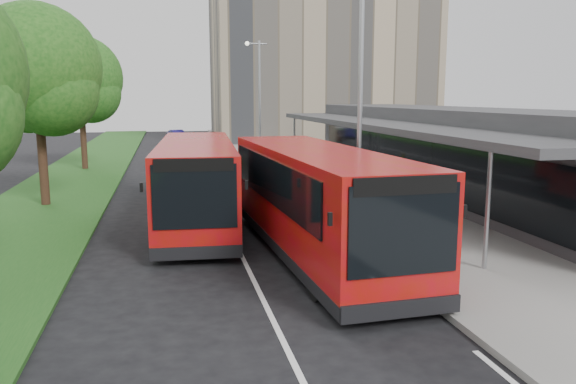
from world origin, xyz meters
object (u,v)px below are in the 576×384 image
(lamp_post_near, at_px, (358,91))
(bus_second, at_px, (197,182))
(car_near, at_px, (212,137))
(tree_mid, at_px, (37,76))
(tree_far, at_px, (80,84))
(lamp_post_far, at_px, (258,94))
(car_far, at_px, (177,135))
(litter_bin, at_px, (322,179))
(bus_main, at_px, (317,202))
(bollard, at_px, (283,164))

(lamp_post_near, bearing_deg, bus_second, 155.19)
(lamp_post_near, relative_size, car_near, 2.22)
(tree_mid, xyz_separation_m, tree_far, (0.00, 12.00, -0.04))
(lamp_post_far, relative_size, car_near, 2.22)
(bus_second, height_order, car_near, bus_second)
(tree_far, bearing_deg, lamp_post_far, 4.87)
(car_near, bearing_deg, car_far, 117.86)
(lamp_post_near, height_order, lamp_post_far, same)
(litter_bin, bearing_deg, car_far, 100.65)
(bus_second, xyz_separation_m, litter_bin, (6.34, 6.14, -0.98))
(tree_far, distance_m, lamp_post_near, 22.07)
(lamp_post_far, relative_size, bus_main, 0.73)
(tree_mid, relative_size, litter_bin, 10.54)
(litter_bin, relative_size, car_far, 0.23)
(bus_main, relative_size, car_far, 3.19)
(tree_mid, distance_m, bus_main, 13.66)
(lamp_post_far, relative_size, car_far, 2.33)
(tree_far, height_order, lamp_post_far, tree_far)
(lamp_post_near, distance_m, car_near, 37.64)
(tree_far, bearing_deg, litter_bin, -40.52)
(bus_second, height_order, litter_bin, bus_second)
(car_near, xyz_separation_m, car_far, (-3.18, 4.08, -0.05))
(lamp_post_near, xyz_separation_m, car_near, (-1.79, 37.38, -4.10))
(lamp_post_near, xyz_separation_m, bus_main, (-2.00, -2.39, -3.14))
(bus_main, height_order, litter_bin, bus_main)
(lamp_post_near, xyz_separation_m, car_far, (-4.98, 41.45, -4.15))
(tree_mid, height_order, lamp_post_near, tree_mid)
(litter_bin, bearing_deg, bus_main, -106.45)
(car_far, bearing_deg, lamp_post_near, -101.50)
(lamp_post_near, xyz_separation_m, bus_second, (-5.12, 2.37, -3.20))
(bus_main, distance_m, bollard, 17.26)
(lamp_post_far, xyz_separation_m, car_far, (-4.98, 21.45, -4.15))
(bus_second, height_order, car_far, bus_second)
(bus_second, bearing_deg, bus_main, -53.20)
(bollard, relative_size, car_far, 0.27)
(bus_main, xyz_separation_m, bollard, (2.55, 17.04, -0.96))
(bollard, distance_m, car_near, 22.85)
(lamp_post_near, distance_m, lamp_post_far, 20.00)
(car_near, bearing_deg, lamp_post_near, -97.39)
(car_far, bearing_deg, car_near, -70.34)
(litter_bin, xyz_separation_m, car_far, (-6.19, 32.95, 0.03))
(bus_main, xyz_separation_m, car_near, (0.21, 39.77, -0.96))
(lamp_post_far, bearing_deg, bollard, -84.11)
(lamp_post_near, bearing_deg, car_far, 96.85)
(lamp_post_near, height_order, bus_main, lamp_post_near)
(lamp_post_far, distance_m, bus_main, 22.70)
(tree_mid, relative_size, car_far, 2.40)
(tree_mid, bearing_deg, bus_second, -37.95)
(litter_bin, bearing_deg, bollard, 96.18)
(lamp_post_far, relative_size, bus_second, 0.75)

